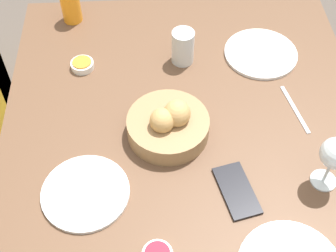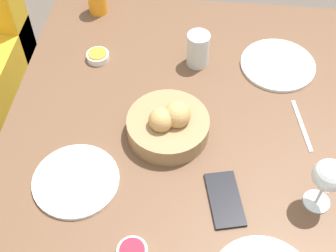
# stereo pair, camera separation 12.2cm
# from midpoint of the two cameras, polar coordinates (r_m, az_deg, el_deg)

# --- Properties ---
(dining_table) EXTENTS (1.28, 1.00, 0.73)m
(dining_table) POSITION_cam_midpoint_polar(r_m,az_deg,el_deg) (1.29, -0.15, -5.43)
(dining_table) COLOR brown
(dining_table) RESTS_ON ground_plane
(bread_basket) EXTENTS (0.22, 0.22, 0.11)m
(bread_basket) POSITION_cam_midpoint_polar(r_m,az_deg,el_deg) (1.21, -2.81, -0.02)
(bread_basket) COLOR #99754C
(bread_basket) RESTS_ON dining_table
(plate_near_right) EXTENTS (0.22, 0.22, 0.01)m
(plate_near_right) POSITION_cam_midpoint_polar(r_m,az_deg,el_deg) (1.46, 8.90, 8.60)
(plate_near_right) COLOR white
(plate_near_right) RESTS_ON dining_table
(plate_far_center) EXTENTS (0.21, 0.21, 0.01)m
(plate_far_center) POSITION_cam_midpoint_polar(r_m,az_deg,el_deg) (1.16, -13.03, -8.13)
(plate_far_center) COLOR white
(plate_far_center) RESTS_ON dining_table
(juice_glass) EXTENTS (0.06, 0.06, 0.11)m
(juice_glass) POSITION_cam_midpoint_polar(r_m,az_deg,el_deg) (1.59, -14.00, 13.88)
(juice_glass) COLOR orange
(juice_glass) RESTS_ON dining_table
(water_tumbler) EXTENTS (0.07, 0.07, 0.11)m
(water_tumbler) POSITION_cam_midpoint_polar(r_m,az_deg,el_deg) (1.39, -0.71, 9.49)
(water_tumbler) COLOR silver
(water_tumbler) RESTS_ON dining_table
(wine_glass) EXTENTS (0.08, 0.08, 0.16)m
(wine_glass) POSITION_cam_midpoint_polar(r_m,az_deg,el_deg) (1.11, 16.85, -3.59)
(wine_glass) COLOR silver
(wine_glass) RESTS_ON dining_table
(jam_bowl_honey) EXTENTS (0.07, 0.07, 0.02)m
(jam_bowl_honey) POSITION_cam_midpoint_polar(r_m,az_deg,el_deg) (1.43, -12.83, 7.16)
(jam_bowl_honey) COLOR white
(jam_bowl_honey) RESTS_ON dining_table
(knife_silver) EXTENTS (0.18, 0.05, 0.00)m
(knife_silver) POSITION_cam_midpoint_polar(r_m,az_deg,el_deg) (1.33, 12.71, 1.87)
(knife_silver) COLOR #B7B7BC
(knife_silver) RESTS_ON dining_table
(cell_phone) EXTENTS (0.16, 0.11, 0.01)m
(cell_phone) POSITION_cam_midpoint_polar(r_m,az_deg,el_deg) (1.14, 5.35, -8.04)
(cell_phone) COLOR black
(cell_phone) RESTS_ON dining_table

